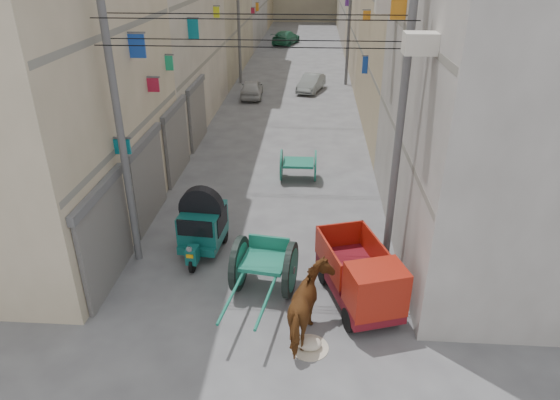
# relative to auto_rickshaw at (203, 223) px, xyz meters

# --- Properties ---
(shutters_left) EXTENTS (0.18, 14.40, 2.88)m
(shutters_left) POSITION_rel_auto_rickshaw_xyz_m (-2.17, 3.81, 0.56)
(shutters_left) COLOR #49494E
(shutters_left) RESTS_ON ground
(signboards) EXTENTS (8.22, 40.52, 5.67)m
(signboards) POSITION_rel_auto_rickshaw_xyz_m (1.74, 15.09, 2.49)
(signboards) COLOR #5F268E
(signboards) RESTS_ON ground
(utility_poles) EXTENTS (7.40, 22.20, 8.00)m
(utility_poles) POSITION_rel_auto_rickshaw_xyz_m (1.75, 10.43, 3.06)
(utility_poles) COLOR #535355
(utility_poles) RESTS_ON ground
(auto_rickshaw) EXTENTS (1.41, 2.30, 1.59)m
(auto_rickshaw) POSITION_rel_auto_rickshaw_xyz_m (0.00, 0.00, 0.00)
(auto_rickshaw) COLOR black
(auto_rickshaw) RESTS_ON ground
(tonga_cart) EXTENTS (1.75, 3.44, 1.49)m
(tonga_cart) POSITION_rel_auto_rickshaw_xyz_m (2.02, -1.87, -0.16)
(tonga_cart) COLOR black
(tonga_cart) RESTS_ON ground
(mini_truck) EXTENTS (2.18, 3.27, 1.69)m
(mini_truck) POSITION_rel_auto_rickshaw_xyz_m (4.54, -2.51, -0.12)
(mini_truck) COLOR black
(mini_truck) RESTS_ON ground
(second_cart) EXTENTS (1.41, 1.25, 1.24)m
(second_cart) POSITION_rel_auto_rickshaw_xyz_m (2.66, 5.41, -0.28)
(second_cart) COLOR #16634F
(second_cart) RESTS_ON ground
(feed_sack) EXTENTS (0.55, 0.44, 0.28)m
(feed_sack) POSITION_rel_auto_rickshaw_xyz_m (3.25, -3.97, -0.80)
(feed_sack) COLOR beige
(feed_sack) RESTS_ON ground
(horse) EXTENTS (1.18, 2.10, 1.68)m
(horse) POSITION_rel_auto_rickshaw_xyz_m (3.24, -3.57, -0.10)
(horse) COLOR brown
(horse) RESTS_ON ground
(distant_car_white) EXTENTS (1.42, 3.25, 1.09)m
(distant_car_white) POSITION_rel_auto_rickshaw_xyz_m (-0.64, 17.70, -0.39)
(distant_car_white) COLOR #B1B1B1
(distant_car_white) RESTS_ON ground
(distant_car_grey) EXTENTS (1.94, 3.40, 1.06)m
(distant_car_grey) POSITION_rel_auto_rickshaw_xyz_m (3.01, 19.44, -0.41)
(distant_car_grey) COLOR slate
(distant_car_grey) RESTS_ON ground
(distant_car_green) EXTENTS (2.86, 4.72, 1.28)m
(distant_car_green) POSITION_rel_auto_rickshaw_xyz_m (0.35, 37.38, -0.30)
(distant_car_green) COLOR #216244
(distant_car_green) RESTS_ON ground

